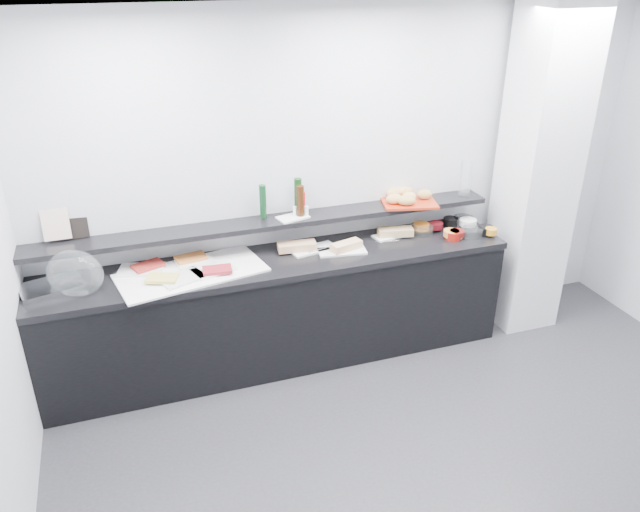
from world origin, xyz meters
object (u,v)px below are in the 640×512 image
object	(u,v)px
sandwich_plate_mid	(342,251)
condiment_tray	(293,217)
framed_print	(70,221)
bread_tray	(409,203)
cloche_base	(51,287)
carafe	(465,179)

from	to	relation	value
sandwich_plate_mid	condiment_tray	distance (m)	0.46
framed_print	bread_tray	xyz separation A→B (m)	(2.57, -0.16, -0.12)
framed_print	condiment_tray	world-z (taller)	framed_print
framed_print	condiment_tray	bearing A→B (deg)	-5.79
cloche_base	sandwich_plate_mid	world-z (taller)	cloche_base
cloche_base	condiment_tray	bearing A→B (deg)	-11.09
bread_tray	condiment_tray	bearing A→B (deg)	-167.62
cloche_base	carafe	world-z (taller)	carafe
cloche_base	framed_print	xyz separation A→B (m)	(0.18, 0.27, 0.36)
framed_print	bread_tray	size ratio (longest dim) A/B	0.61
sandwich_plate_mid	carafe	world-z (taller)	carafe
condiment_tray	bread_tray	world-z (taller)	bread_tray
framed_print	bread_tray	distance (m)	2.58
framed_print	carafe	xyz separation A→B (m)	(3.08, -0.15, 0.02)
cloche_base	framed_print	world-z (taller)	framed_print
sandwich_plate_mid	framed_print	size ratio (longest dim) A/B	1.42
cloche_base	bread_tray	size ratio (longest dim) A/B	0.95
bread_tray	carafe	distance (m)	0.53
sandwich_plate_mid	framed_print	distance (m)	1.99
framed_print	condiment_tray	xyz separation A→B (m)	(1.59, -0.15, -0.12)
sandwich_plate_mid	carafe	bearing A→B (deg)	18.23
framed_print	carafe	bearing A→B (deg)	-3.29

